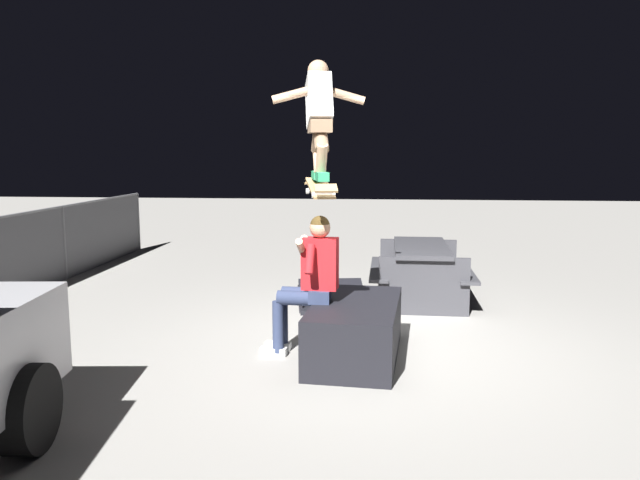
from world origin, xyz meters
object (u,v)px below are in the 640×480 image
object	(u,v)px
person_sitting_on_ledge	(309,277)
picnic_table_back	(421,264)
skater_airborne	(319,114)
kicker_ramp	(332,301)
skateboard	(320,188)
ledge_box_main	(356,330)

from	to	relation	value
person_sitting_on_ledge	picnic_table_back	size ratio (longest dim) A/B	0.80
skater_airborne	person_sitting_on_ledge	bearing A→B (deg)	100.00
kicker_ramp	picnic_table_back	world-z (taller)	picnic_table_back
skateboard	kicker_ramp	size ratio (longest dim) A/B	0.91
ledge_box_main	person_sitting_on_ledge	size ratio (longest dim) A/B	1.12
person_sitting_on_ledge	picnic_table_back	world-z (taller)	person_sitting_on_ledge
ledge_box_main	picnic_table_back	xyz separation A→B (m)	(2.41, -0.79, 0.22)
skateboard	picnic_table_back	distance (m)	2.90
picnic_table_back	person_sitting_on_ledge	bearing A→B (deg)	152.24
ledge_box_main	skater_airborne	size ratio (longest dim) A/B	1.38
picnic_table_back	skater_airborne	bearing A→B (deg)	154.00
ledge_box_main	picnic_table_back	size ratio (longest dim) A/B	0.90
skater_airborne	picnic_table_back	world-z (taller)	skater_airborne
person_sitting_on_ledge	skater_airborne	distance (m)	1.56
person_sitting_on_ledge	ledge_box_main	bearing A→B (deg)	-94.64
skateboard	picnic_table_back	xyz separation A→B (m)	(2.41, -1.14, -1.15)
ledge_box_main	skater_airborne	xyz separation A→B (m)	(0.06, 0.36, 2.06)
ledge_box_main	skater_airborne	world-z (taller)	skater_airborne
ledge_box_main	picnic_table_back	distance (m)	2.54
skater_airborne	skateboard	bearing A→B (deg)	-168.06
skateboard	picnic_table_back	size ratio (longest dim) A/B	0.60
ledge_box_main	skater_airborne	distance (m)	2.09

